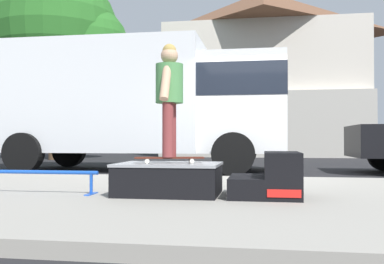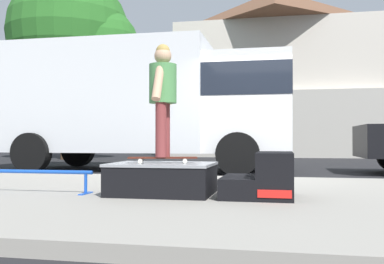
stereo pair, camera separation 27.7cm
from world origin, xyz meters
TOP-DOWN VIEW (x-y plane):
  - ground_plane at (0.00, 0.00)m, footprint 140.00×140.00m
  - sidewalk_slab at (0.00, -3.00)m, footprint 50.00×5.00m
  - skate_box at (-0.93, -3.16)m, footprint 1.16×0.86m
  - kicker_ramp at (0.21, -3.16)m, footprint 0.76×0.86m
  - grind_rail at (-2.56, -3.29)m, footprint 1.67×0.28m
  - skateboard at (-0.93, -3.16)m, footprint 0.81×0.39m
  - skater_kid at (-0.93, -3.16)m, footprint 0.31×0.66m
  - box_truck at (-2.80, 2.20)m, footprint 6.91×2.63m
  - street_tree_main at (-7.23, 7.30)m, footprint 5.00×4.55m
  - house_behind at (0.17, 14.56)m, footprint 9.54×8.22m

SIDE VIEW (x-z plane):
  - ground_plane at x=0.00m, z-range 0.00..0.00m
  - sidewalk_slab at x=0.00m, z-range 0.00..0.12m
  - skate_box at x=-0.93m, z-range 0.13..0.49m
  - kicker_ramp at x=0.21m, z-range 0.08..0.57m
  - grind_rail at x=-2.56m, z-range 0.19..0.46m
  - skateboard at x=-0.93m, z-range 0.50..0.57m
  - skater_kid at x=-0.93m, z-range 0.66..1.95m
  - box_truck at x=-2.80m, z-range 0.18..3.23m
  - house_behind at x=0.17m, z-range 0.04..8.44m
  - street_tree_main at x=-7.23m, z-range 1.12..8.19m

